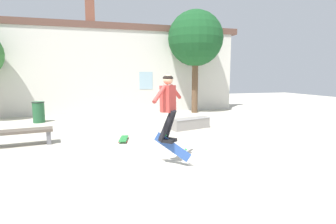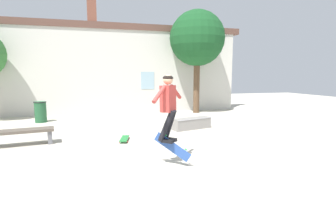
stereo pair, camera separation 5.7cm
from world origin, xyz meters
TOP-DOWN VIEW (x-y plane):
  - ground_plane at (0.00, 0.00)m, footprint 40.00×40.00m
  - building_backdrop at (-0.01, 8.96)m, footprint 13.94×0.52m
  - tree_right at (4.13, 7.90)m, footprint 2.80×2.80m
  - park_bench at (-3.05, 3.10)m, footprint 1.85×0.74m
  - skate_ledge at (2.40, 3.98)m, footprint 1.55×0.81m
  - trash_bin at (-3.19, 6.96)m, footprint 0.50×0.50m
  - skater at (0.53, 0.48)m, footprint 0.90×0.95m
  - skateboard_flipping at (0.61, 0.40)m, footprint 0.71×0.48m
  - skateboard_resting at (-0.17, 2.88)m, footprint 0.39×0.81m

SIDE VIEW (x-z plane):
  - ground_plane at x=0.00m, z-range 0.00..0.00m
  - skateboard_resting at x=-0.17m, z-range 0.03..0.11m
  - skate_ledge at x=2.40m, z-range 0.00..0.41m
  - park_bench at x=-3.05m, z-range 0.11..0.56m
  - skateboard_flipping at x=0.61m, z-range 0.10..0.73m
  - trash_bin at x=-3.19m, z-range 0.02..0.89m
  - skater at x=0.53m, z-range 0.66..2.11m
  - building_backdrop at x=-0.01m, z-range -0.58..5.29m
  - tree_right at x=4.13m, z-range 1.18..6.39m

